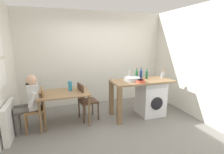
# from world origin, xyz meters

# --- Properties ---
(ground_plane) EXTENTS (5.46, 5.46, 0.00)m
(ground_plane) POSITION_xyz_m (0.00, 0.00, 0.00)
(ground_plane) COLOR slate
(wall_back) EXTENTS (4.60, 0.10, 2.70)m
(wall_back) POSITION_xyz_m (0.00, 1.75, 1.35)
(wall_back) COLOR silver
(wall_back) RESTS_ON ground_plane
(wall_counter_side) EXTENTS (0.10, 3.80, 2.70)m
(wall_counter_side) POSITION_xyz_m (2.15, 0.00, 1.35)
(wall_counter_side) COLOR silver
(wall_counter_side) RESTS_ON ground_plane
(radiator) EXTENTS (0.10, 0.80, 0.70)m
(radiator) POSITION_xyz_m (-2.02, 0.30, 0.35)
(radiator) COLOR white
(radiator) RESTS_ON ground_plane
(dining_table) EXTENTS (1.10, 0.76, 0.74)m
(dining_table) POSITION_xyz_m (-0.96, 0.57, 0.64)
(dining_table) COLOR olive
(dining_table) RESTS_ON ground_plane
(chair_person_seat) EXTENTS (0.45, 0.45, 0.90)m
(chair_person_seat) POSITION_xyz_m (-1.51, 0.48, 0.51)
(chair_person_seat) COLOR olive
(chair_person_seat) RESTS_ON ground_plane
(chair_opposite) EXTENTS (0.46, 0.46, 0.90)m
(chair_opposite) POSITION_xyz_m (-0.48, 0.61, 0.51)
(chair_opposite) COLOR #4C3323
(chair_opposite) RESTS_ON ground_plane
(seated_person) EXTENTS (0.52, 0.53, 1.20)m
(seated_person) POSITION_xyz_m (-1.67, 0.46, 0.67)
(seated_person) COLOR #595651
(seated_person) RESTS_ON ground_plane
(kitchen_counter) EXTENTS (1.50, 0.68, 0.92)m
(kitchen_counter) POSITION_xyz_m (0.69, 0.42, 0.76)
(kitchen_counter) COLOR olive
(kitchen_counter) RESTS_ON ground_plane
(washing_machine) EXTENTS (0.60, 0.61, 0.86)m
(washing_machine) POSITION_xyz_m (1.16, 0.41, 0.43)
(washing_machine) COLOR silver
(washing_machine) RESTS_ON ground_plane
(sink_basin) EXTENTS (0.38, 0.38, 0.09)m
(sink_basin) POSITION_xyz_m (0.64, 0.42, 0.97)
(sink_basin) COLOR #9EA0A5
(sink_basin) RESTS_ON kitchen_counter
(tap) EXTENTS (0.02, 0.02, 0.28)m
(tap) POSITION_xyz_m (0.64, 0.60, 1.06)
(tap) COLOR #B2B2B7
(tap) RESTS_ON kitchen_counter
(bottle_tall_green) EXTENTS (0.06, 0.06, 0.27)m
(bottle_tall_green) POSITION_xyz_m (0.84, 0.61, 1.04)
(bottle_tall_green) COLOR #19592D
(bottle_tall_green) RESTS_ON kitchen_counter
(bottle_squat_brown) EXTENTS (0.07, 0.07, 0.28)m
(bottle_squat_brown) POSITION_xyz_m (0.96, 0.59, 1.05)
(bottle_squat_brown) COLOR navy
(bottle_squat_brown) RESTS_ON kitchen_counter
(bottle_clear_small) EXTENTS (0.06, 0.06, 0.26)m
(bottle_clear_small) POSITION_xyz_m (1.09, 0.52, 1.04)
(bottle_clear_small) COLOR #19592D
(bottle_clear_small) RESTS_ON kitchen_counter
(mixing_bowl) EXTENTS (0.22, 0.22, 0.06)m
(mixing_bowl) POSITION_xyz_m (0.75, 0.22, 0.95)
(mixing_bowl) COLOR #D84C38
(mixing_bowl) RESTS_ON kitchen_counter
(utensil_crock) EXTENTS (0.11, 0.11, 0.30)m
(utensil_crock) POSITION_xyz_m (1.53, 0.47, 0.99)
(utensil_crock) COLOR gray
(utensil_crock) RESTS_ON kitchen_counter
(vase) EXTENTS (0.09, 0.09, 0.22)m
(vase) POSITION_xyz_m (-0.81, 0.67, 0.85)
(vase) COLOR teal
(vase) RESTS_ON dining_table
(scissors) EXTENTS (0.15, 0.06, 0.01)m
(scissors) POSITION_xyz_m (0.85, 0.32, 0.92)
(scissors) COLOR #B2B2B7
(scissors) RESTS_ON kitchen_counter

